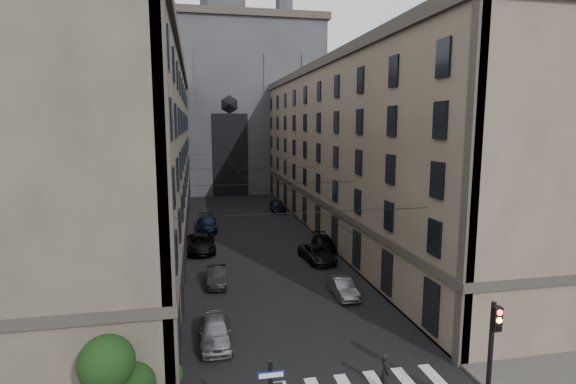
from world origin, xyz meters
TOP-DOWN VIEW (x-y plane):
  - sidewalk_left at (-10.50, 36.00)m, footprint 7.00×80.00m
  - sidewalk_right at (10.50, 36.00)m, footprint 7.00×80.00m
  - building_left at (-13.44, 36.00)m, footprint 13.60×60.60m
  - building_right at (13.44, 36.00)m, footprint 13.60×60.60m
  - gothic_tower at (0.00, 74.96)m, footprint 35.00×23.00m
  - traffic_light_right at (5.60, 1.92)m, footprint 0.34×0.50m
  - shrub_cluster at (-8.72, 5.01)m, footprint 3.90×4.40m
  - tram_wires at (0.00, 35.63)m, footprint 14.00×60.00m
  - car_left_near at (-5.06, 11.01)m, footprint 1.79×4.43m
  - car_left_midnear at (-4.52, 20.48)m, footprint 1.59×4.19m
  - car_left_midfar at (-5.58, 29.98)m, footprint 2.73×5.86m
  - car_left_far at (-4.78, 38.78)m, footprint 2.29×5.59m
  - car_right_near at (4.20, 16.35)m, footprint 1.36×3.89m
  - car_right_midnear at (4.65, 24.70)m, footprint 2.80×5.27m
  - car_right_midfar at (6.20, 28.09)m, footprint 2.39×4.93m
  - car_right_far at (5.30, 48.29)m, footprint 2.13×4.90m
  - pedestrian at (2.40, 4.93)m, footprint 0.44×0.67m

SIDE VIEW (x-z plane):
  - sidewalk_left at x=-10.50m, z-range 0.00..0.15m
  - sidewalk_right at x=10.50m, z-range 0.00..0.15m
  - car_right_near at x=4.20m, z-range 0.00..1.28m
  - car_left_midnear at x=-4.52m, z-range 0.00..1.37m
  - car_right_midfar at x=6.20m, z-range 0.00..1.38m
  - car_right_midnear at x=4.65m, z-range 0.00..1.41m
  - car_left_near at x=-5.06m, z-range 0.00..1.51m
  - car_left_far at x=-4.78m, z-range 0.00..1.62m
  - car_left_midfar at x=-5.58m, z-range 0.00..1.63m
  - car_right_far at x=5.30m, z-range 0.00..1.64m
  - pedestrian at x=2.40m, z-range 0.00..1.83m
  - shrub_cluster at x=-8.72m, z-range -0.15..3.75m
  - traffic_light_right at x=5.60m, z-range 0.69..5.89m
  - tram_wires at x=0.00m, z-range 7.03..7.46m
  - building_left at x=-13.44m, z-range -0.08..18.77m
  - building_right at x=13.44m, z-range -0.08..18.77m
  - gothic_tower at x=0.00m, z-range -11.20..46.80m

